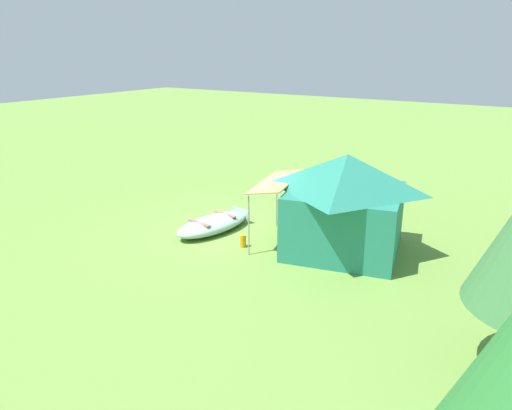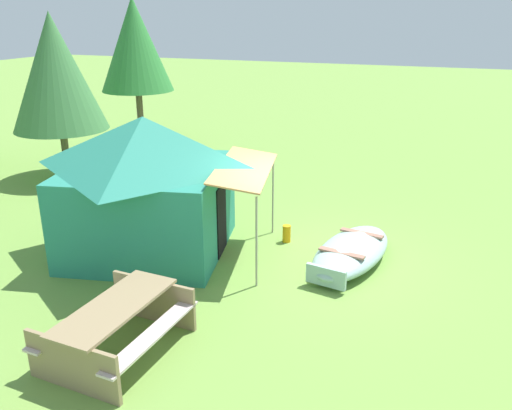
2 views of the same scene
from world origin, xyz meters
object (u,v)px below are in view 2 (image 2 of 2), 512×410
beached_rowboat (351,252)px  pine_tree_side (56,72)px  pine_tree_back_right (135,45)px  canvas_cabin_tent (148,183)px  picnic_table (116,322)px  cooler_box (185,251)px  fuel_can (287,234)px

beached_rowboat → pine_tree_side: bearing=73.3°
pine_tree_side → pine_tree_back_right: bearing=4.4°
canvas_cabin_tent → pine_tree_side: pine_tree_side is taller
pine_tree_back_right → pine_tree_side: size_ratio=1.10×
picnic_table → pine_tree_side: (6.60, 6.28, 2.49)m
cooler_box → pine_tree_side: pine_tree_side is taller
canvas_cabin_tent → picnic_table: 3.57m
beached_rowboat → canvas_cabin_tent: canvas_cabin_tent is taller
picnic_table → fuel_can: (4.48, -1.04, -0.30)m
canvas_cabin_tent → cooler_box: size_ratio=10.13×
pine_tree_side → fuel_can: bearing=-106.2°
beached_rowboat → fuel_can: size_ratio=7.75×
beached_rowboat → cooler_box: bearing=107.8°
cooler_box → pine_tree_back_right: 10.61m
fuel_can → cooler_box: bearing=133.1°
cooler_box → canvas_cabin_tent: bearing=79.2°
picnic_table → fuel_can: bearing=-13.1°
cooler_box → pine_tree_back_right: size_ratio=0.09×
canvas_cabin_tent → picnic_table: size_ratio=2.17×
canvas_cabin_tent → beached_rowboat: bearing=-78.2°
beached_rowboat → fuel_can: beached_rowboat is taller
cooler_box → fuel_can: fuel_can is taller
picnic_table → fuel_can: size_ratio=5.73×
beached_rowboat → fuel_can: 1.54m
cooler_box → pine_tree_side: (3.61, 5.74, 2.80)m
picnic_table → pine_tree_back_right: pine_tree_back_right is taller
canvas_cabin_tent → fuel_can: 3.01m
picnic_table → pine_tree_side: pine_tree_side is taller
beached_rowboat → pine_tree_back_right: (7.10, 9.12, 3.19)m
cooler_box → pine_tree_side: size_ratio=0.10×
canvas_cabin_tent → pine_tree_side: 6.19m
fuel_can → pine_tree_back_right: size_ratio=0.07×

